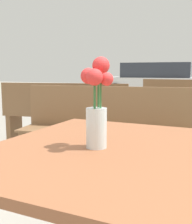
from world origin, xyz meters
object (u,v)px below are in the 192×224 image
at_px(parked_car, 157,83).
at_px(bench_far, 185,103).
at_px(bench_near, 106,129).
at_px(flower_vase, 96,108).
at_px(bench_middle, 65,114).
at_px(table_front, 99,170).

bearing_deg(parked_car, bench_far, -72.48).
bearing_deg(bench_far, bench_near, -98.93).
xyz_separation_m(flower_vase, parked_car, (-1.69, 8.79, -0.25)).
height_order(bench_middle, parked_car, parked_car).
distance_m(bench_near, bench_middle, 1.01).
relative_size(table_front, bench_middle, 0.60).
height_order(flower_vase, bench_middle, flower_vase).
bearing_deg(parked_car, bench_middle, -87.31).
bearing_deg(table_front, parked_car, 100.91).
bearing_deg(bench_far, flower_vase, -87.59).
bearing_deg(flower_vase, bench_middle, 123.58).
distance_m(bench_middle, parked_car, 6.73).
distance_m(table_front, flower_vase, 0.24).
xyz_separation_m(table_front, bench_far, (-0.17, 3.94, -0.16)).
bearing_deg(bench_far, bench_middle, -122.30).
xyz_separation_m(table_front, parked_car, (-1.69, 8.76, -0.01)).
height_order(flower_vase, parked_car, parked_car).
xyz_separation_m(table_front, flower_vase, (-0.00, -0.03, 0.24)).
distance_m(table_front, bench_far, 3.95).
bearing_deg(table_front, flower_vase, -92.00).
distance_m(table_front, bench_middle, 2.46).
relative_size(flower_vase, bench_far, 0.21).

